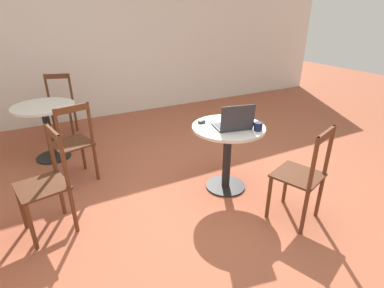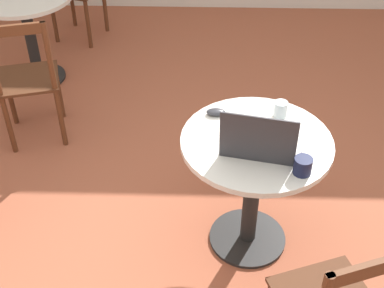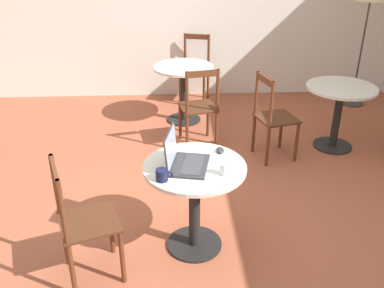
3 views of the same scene
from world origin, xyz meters
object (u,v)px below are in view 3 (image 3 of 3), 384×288
chair_near_left (83,223)px  drinking_glass (225,169)px  chair_far_front (199,108)px  laptop (184,159)px  mug (162,175)px  cafe_table_mid (339,103)px  chair_far_back (195,70)px  mouse (220,150)px  cafe_table_far (184,81)px  chair_mid_left (273,118)px  cafe_table_near (195,188)px

chair_near_left → drinking_glass: bearing=8.5°
chair_near_left → chair_far_front: 2.25m
laptop → mug: bearing=-129.3°
cafe_table_mid → chair_far_back: size_ratio=0.81×
chair_far_front → mouse: size_ratio=9.41×
cafe_table_mid → cafe_table_far: size_ratio=1.00×
chair_mid_left → laptop: size_ratio=2.34×
cafe_table_mid → chair_mid_left: bearing=-165.1°
chair_mid_left → chair_near_left: bearing=-134.8°
laptop → drinking_glass: bearing=-24.8°
cafe_table_far → mug: 2.71m
cafe_table_mid → chair_far_back: bearing=133.8°
chair_mid_left → mug: chair_mid_left is taller
mouse → drinking_glass: (-0.00, -0.33, 0.03)m
cafe_table_near → chair_near_left: 0.84m
chair_far_front → drinking_glass: bearing=-88.4°
cafe_table_mid → chair_far_front: bearing=175.7°
drinking_glass → chair_near_left: bearing=-171.5°
chair_near_left → chair_far_front: size_ratio=1.00×
chair_mid_left → cafe_table_mid: bearing=14.9°
chair_far_back → drinking_glass: bearing=-89.8°
cafe_table_mid → chair_far_front: 1.56m
cafe_table_near → chair_mid_left: 1.71m
mug → drinking_glass: drinking_glass is taller
chair_far_front → laptop: 1.81m
chair_near_left → mug: chair_near_left is taller
chair_near_left → laptop: size_ratio=2.34×
cafe_table_far → chair_far_front: 0.75m
cafe_table_mid → mug: bearing=-136.5°
chair_far_back → drinking_glass: (0.01, -3.36, 0.31)m
cafe_table_near → chair_far_front: size_ratio=0.81×
chair_near_left → laptop: (0.71, 0.28, 0.32)m
cafe_table_near → drinking_glass: size_ratio=8.76×
chair_mid_left → chair_far_front: same height
chair_near_left → mug: size_ratio=7.76×
chair_far_back → cafe_table_mid: bearing=-46.2°
cafe_table_mid → chair_near_left: chair_near_left is taller
chair_near_left → mouse: 1.14m
laptop → mug: (-0.15, -0.19, -0.01)m
cafe_table_near → cafe_table_mid: size_ratio=1.00×
chair_mid_left → chair_far_back: same height
cafe_table_far → chair_far_back: (0.19, 0.73, -0.08)m
chair_far_back → chair_near_left: bearing=-105.6°
chair_near_left → drinking_glass: chair_near_left is taller
chair_far_back → mouse: size_ratio=9.41×
mouse → chair_near_left: bearing=-154.2°
chair_near_left → mug: bearing=9.4°
chair_far_back → chair_far_front: bearing=-91.6°
chair_mid_left → chair_far_front: 0.83m
laptop → chair_far_back: bearing=85.2°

